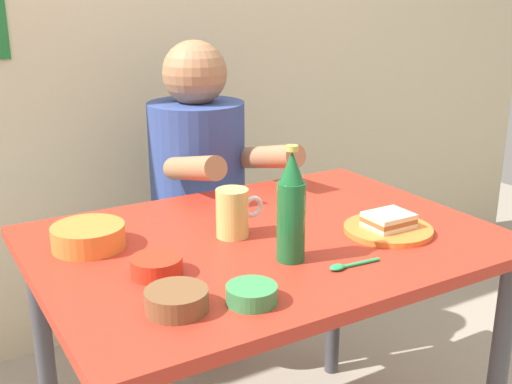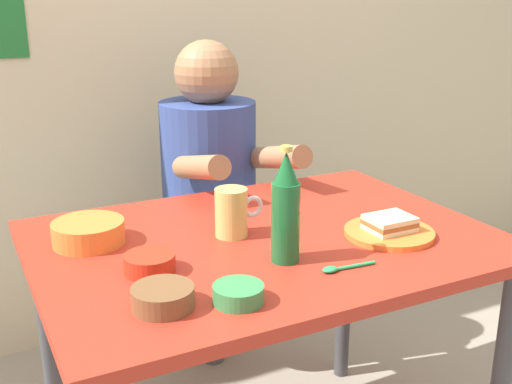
% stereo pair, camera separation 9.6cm
% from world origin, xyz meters
% --- Properties ---
extents(dining_table, '(1.10, 0.80, 0.74)m').
position_xyz_m(dining_table, '(0.00, 0.00, 0.65)').
color(dining_table, '#B72D1E').
rests_on(dining_table, ground).
extents(stool, '(0.34, 0.34, 0.45)m').
position_xyz_m(stool, '(0.11, 0.63, 0.35)').
color(stool, '#4C4C51').
rests_on(stool, ground).
extents(person_seated, '(0.33, 0.56, 0.72)m').
position_xyz_m(person_seated, '(0.11, 0.62, 0.77)').
color(person_seated, '#33478C').
rests_on(person_seated, stool).
extents(plate_orange, '(0.22, 0.22, 0.01)m').
position_xyz_m(plate_orange, '(0.27, -0.13, 0.75)').
color(plate_orange, orange).
rests_on(plate_orange, dining_table).
extents(sandwich, '(0.11, 0.09, 0.04)m').
position_xyz_m(sandwich, '(0.27, -0.13, 0.77)').
color(sandwich, beige).
rests_on(sandwich, plate_orange).
extents(beer_mug, '(0.13, 0.08, 0.12)m').
position_xyz_m(beer_mug, '(-0.07, 0.04, 0.80)').
color(beer_mug, '#D1BC66').
rests_on(beer_mug, dining_table).
extents(beer_bottle, '(0.06, 0.06, 0.26)m').
position_xyz_m(beer_bottle, '(-0.03, -0.15, 0.86)').
color(beer_bottle, '#19602D').
rests_on(beer_bottle, dining_table).
extents(condiment_bowl_brown, '(0.12, 0.12, 0.04)m').
position_xyz_m(condiment_bowl_brown, '(-0.34, -0.23, 0.76)').
color(condiment_bowl_brown, brown).
rests_on(condiment_bowl_brown, dining_table).
extents(soup_bowl_orange, '(0.17, 0.17, 0.05)m').
position_xyz_m(soup_bowl_orange, '(-0.39, 0.15, 0.77)').
color(soup_bowl_orange, orange).
rests_on(soup_bowl_orange, dining_table).
extents(sauce_bowl_chili, '(0.11, 0.11, 0.04)m').
position_xyz_m(sauce_bowl_chili, '(-0.31, -0.07, 0.76)').
color(sauce_bowl_chili, red).
rests_on(sauce_bowl_chili, dining_table).
extents(dip_bowl_green, '(0.10, 0.10, 0.03)m').
position_xyz_m(dip_bowl_green, '(-0.20, -0.28, 0.76)').
color(dip_bowl_green, '#388C4C').
rests_on(dip_bowl_green, dining_table).
extents(spoon, '(0.13, 0.02, 0.01)m').
position_xyz_m(spoon, '(0.05, -0.25, 0.75)').
color(spoon, '#26A559').
rests_on(spoon, dining_table).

